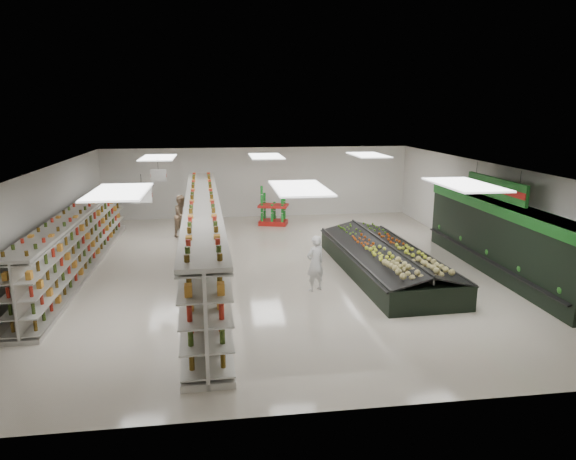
{
  "coord_description": "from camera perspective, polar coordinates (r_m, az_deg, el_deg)",
  "views": [
    {
      "loc": [
        -1.86,
        -15.47,
        4.94
      ],
      "look_at": [
        0.34,
        0.4,
        1.13
      ],
      "focal_mm": 32.0,
      "sensor_mm": 36.0,
      "label": 1
    }
  ],
  "objects": [
    {
      "name": "wall_left",
      "position": [
        16.64,
        -25.7,
        0.47
      ],
      "size": [
        0.02,
        16.0,
        3.2
      ],
      "primitive_type": "cube",
      "color": "white",
      "rests_on": "floor"
    },
    {
      "name": "wall_front",
      "position": [
        8.39,
        5.67,
        -10.14
      ],
      "size": [
        14.0,
        0.02,
        3.2
      ],
      "primitive_type": "cube",
      "color": "white",
      "rests_on": "floor"
    },
    {
      "name": "shopper_main",
      "position": [
        14.15,
        3.04,
        -3.7
      ],
      "size": [
        0.68,
        0.59,
        1.57
      ],
      "primitive_type": "imported",
      "rotation": [
        0.0,
        0.0,
        3.6
      ],
      "color": "white",
      "rests_on": "floor"
    },
    {
      "name": "produce_wall_case",
      "position": [
        16.71,
        22.49,
        -0.43
      ],
      "size": [
        0.93,
        8.0,
        2.2
      ],
      "color": "black",
      "rests_on": "floor"
    },
    {
      "name": "wall_back",
      "position": [
        23.78,
        -3.34,
        5.3
      ],
      "size": [
        14.0,
        0.02,
        3.2
      ],
      "primitive_type": "cube",
      "color": "white",
      "rests_on": "floor"
    },
    {
      "name": "soda_endcap",
      "position": [
        22.18,
        -1.65,
        2.53
      ],
      "size": [
        1.42,
        1.15,
        1.57
      ],
      "rotation": [
        0.0,
        0.0,
        -0.29
      ],
      "color": "red",
      "rests_on": "floor"
    },
    {
      "name": "aisle_sign_far",
      "position": [
        17.71,
        -14.2,
        5.89
      ],
      "size": [
        0.52,
        0.06,
        0.75
      ],
      "color": "white",
      "rests_on": "ceiling"
    },
    {
      "name": "aisle_sign_near",
      "position": [
        13.79,
        -15.91,
        3.74
      ],
      "size": [
        0.52,
        0.06,
        0.75
      ],
      "color": "white",
      "rests_on": "ceiling"
    },
    {
      "name": "gondola_center",
      "position": [
        15.52,
        -9.36,
        -1.28
      ],
      "size": [
        1.38,
        13.31,
        2.3
      ],
      "rotation": [
        0.0,
        0.0,
        0.03
      ],
      "color": "beige",
      "rests_on": "floor"
    },
    {
      "name": "ceiling",
      "position": [
        15.68,
        -1.04,
        7.02
      ],
      "size": [
        14.0,
        16.0,
        0.02
      ],
      "primitive_type": "cube",
      "color": "white",
      "rests_on": "wall_back"
    },
    {
      "name": "hortifruti_banner",
      "position": [
        16.31,
        22.06,
        4.34
      ],
      "size": [
        0.12,
        3.2,
        0.95
      ],
      "color": "#1C6B21",
      "rests_on": "ceiling"
    },
    {
      "name": "produce_island",
      "position": [
        15.93,
        10.69,
        -3.2
      ],
      "size": [
        2.7,
        6.76,
        1.0
      ],
      "rotation": [
        0.0,
        0.0,
        0.04
      ],
      "color": "black",
      "rests_on": "floor"
    },
    {
      "name": "shopper_background",
      "position": [
        20.61,
        -11.69,
        1.57
      ],
      "size": [
        0.85,
        0.93,
        1.63
      ],
      "primitive_type": "imported",
      "rotation": [
        0.0,
        0.0,
        0.97
      ],
      "color": "#9A855F",
      "rests_on": "floor"
    },
    {
      "name": "floor",
      "position": [
        16.35,
        -0.99,
        -4.2
      ],
      "size": [
        16.0,
        16.0,
        0.0
      ],
      "primitive_type": "plane",
      "color": "beige",
      "rests_on": "ground"
    },
    {
      "name": "wall_right",
      "position": [
        18.14,
        21.52,
        1.84
      ],
      "size": [
        0.02,
        16.0,
        3.2
      ],
      "primitive_type": "cube",
      "color": "white",
      "rests_on": "floor"
    },
    {
      "name": "gondola_left",
      "position": [
        17.24,
        -22.08,
        -1.27
      ],
      "size": [
        0.82,
        10.9,
        1.89
      ],
      "rotation": [
        0.0,
        0.0,
        0.0
      ],
      "color": "beige",
      "rests_on": "floor"
    }
  ]
}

